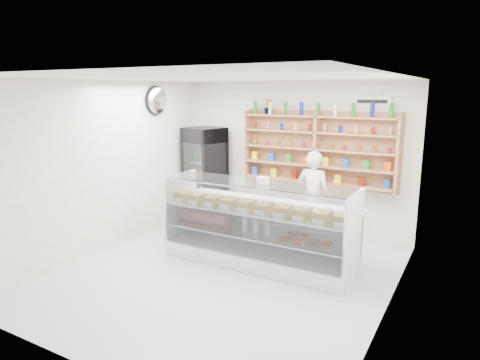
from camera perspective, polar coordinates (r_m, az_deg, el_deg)
The scene contains 8 objects.
room at distance 5.97m, azimuth -2.01°, elevation -0.06°, with size 5.00×5.00×5.00m.
display_counter at distance 6.65m, azimuth 2.42°, elevation -8.17°, with size 2.96×0.88×1.29m.
shop_worker at distance 7.54m, azimuth 9.71°, elevation -2.25°, with size 0.59×0.39×1.63m, color silver.
drinks_cooler at distance 8.67m, azimuth -4.69°, elevation 0.69°, with size 0.82×0.80×1.91m.
wall_shelving at distance 7.82m, azimuth 10.17°, elevation 4.05°, with size 2.84×0.28×1.33m.
potted_plant at distance 8.13m, azimuth 3.73°, elevation 9.75°, with size 0.16×0.13×0.28m, color #1E6626.
security_mirror at distance 8.09m, azimuth -10.92°, elevation 10.36°, with size 0.15×0.50×0.50m, color silver.
wall_sign at distance 7.63m, azimuth 17.22°, elevation 9.98°, with size 0.62×0.03×0.20m, color white.
Camera 1 is at (3.05, -4.98, 2.63)m, focal length 32.00 mm.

